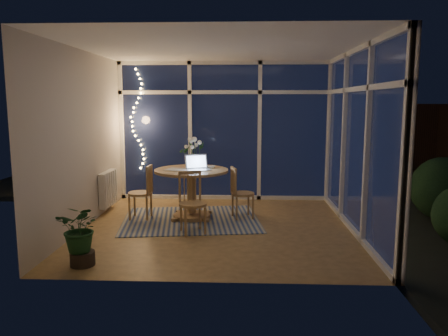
# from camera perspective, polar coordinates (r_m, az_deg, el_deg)

# --- Properties ---
(floor) EXTENTS (4.00, 4.00, 0.00)m
(floor) POSITION_cam_1_polar(r_m,az_deg,el_deg) (6.55, -0.63, -7.78)
(floor) COLOR brown
(floor) RESTS_ON ground
(ceiling) EXTENTS (4.00, 4.00, 0.00)m
(ceiling) POSITION_cam_1_polar(r_m,az_deg,el_deg) (6.33, -0.67, 15.43)
(ceiling) COLOR white
(ceiling) RESTS_ON wall_back
(wall_back) EXTENTS (4.00, 0.04, 2.60)m
(wall_back) POSITION_cam_1_polar(r_m,az_deg,el_deg) (8.30, 0.11, 4.83)
(wall_back) COLOR beige
(wall_back) RESTS_ON floor
(wall_front) EXTENTS (4.00, 0.04, 2.60)m
(wall_front) POSITION_cam_1_polar(r_m,az_deg,el_deg) (4.32, -2.12, 1.32)
(wall_front) COLOR beige
(wall_front) RESTS_ON floor
(wall_left) EXTENTS (0.04, 4.00, 2.60)m
(wall_left) POSITION_cam_1_polar(r_m,az_deg,el_deg) (6.72, -17.97, 3.51)
(wall_left) COLOR beige
(wall_left) RESTS_ON floor
(wall_right) EXTENTS (0.04, 4.00, 2.60)m
(wall_right) POSITION_cam_1_polar(r_m,az_deg,el_deg) (6.51, 17.24, 3.40)
(wall_right) COLOR beige
(wall_right) RESTS_ON floor
(window_wall_back) EXTENTS (4.00, 0.10, 2.60)m
(window_wall_back) POSITION_cam_1_polar(r_m,az_deg,el_deg) (8.26, 0.10, 4.81)
(window_wall_back) COLOR white
(window_wall_back) RESTS_ON floor
(window_wall_right) EXTENTS (0.10, 4.00, 2.60)m
(window_wall_right) POSITION_cam_1_polar(r_m,az_deg,el_deg) (6.50, 16.90, 3.40)
(window_wall_right) COLOR white
(window_wall_right) RESTS_ON floor
(radiator) EXTENTS (0.10, 0.70, 0.58)m
(radiator) POSITION_cam_1_polar(r_m,az_deg,el_deg) (7.67, -14.90, -2.57)
(radiator) COLOR silver
(radiator) RESTS_ON wall_left
(fairy_lights) EXTENTS (0.24, 0.10, 1.85)m
(fairy_lights) POSITION_cam_1_polar(r_m,az_deg,el_deg) (8.40, -11.30, 6.24)
(fairy_lights) COLOR #F9C463
(fairy_lights) RESTS_ON window_wall_back
(garden_patio) EXTENTS (12.00, 6.00, 0.10)m
(garden_patio) POSITION_cam_1_polar(r_m,az_deg,el_deg) (11.44, 3.25, -1.01)
(garden_patio) COLOR black
(garden_patio) RESTS_ON ground
(garden_fence) EXTENTS (11.00, 0.08, 1.80)m
(garden_fence) POSITION_cam_1_polar(r_m,az_deg,el_deg) (11.82, 0.83, 4.01)
(garden_fence) COLOR #342013
(garden_fence) RESTS_ON ground
(neighbour_roof) EXTENTS (7.00, 3.00, 2.20)m
(neighbour_roof) POSITION_cam_1_polar(r_m,az_deg,el_deg) (14.78, 2.37, 9.97)
(neighbour_roof) COLOR #32343C
(neighbour_roof) RESTS_ON ground
(garden_shrubs) EXTENTS (0.90, 0.90, 0.90)m
(garden_shrubs) POSITION_cam_1_polar(r_m,az_deg,el_deg) (9.84, -4.20, 0.42)
(garden_shrubs) COLOR black
(garden_shrubs) RESTS_ON ground
(rug) EXTENTS (2.32, 1.96, 0.01)m
(rug) POSITION_cam_1_polar(r_m,az_deg,el_deg) (6.97, -4.31, -6.73)
(rug) COLOR #B8B396
(rug) RESTS_ON floor
(dining_table) EXTENTS (1.31, 1.31, 0.80)m
(dining_table) POSITION_cam_1_polar(r_m,az_deg,el_deg) (6.98, -4.25, -3.41)
(dining_table) COLOR olive
(dining_table) RESTS_ON floor
(chair_left) EXTENTS (0.42, 0.42, 0.88)m
(chair_left) POSITION_cam_1_polar(r_m,az_deg,el_deg) (7.05, -10.90, -3.09)
(chair_left) COLOR olive
(chair_left) RESTS_ON floor
(chair_right) EXTENTS (0.48, 0.48, 0.84)m
(chair_right) POSITION_cam_1_polar(r_m,az_deg,el_deg) (6.97, 2.47, -3.21)
(chair_right) COLOR olive
(chair_right) RESTS_ON floor
(chair_front) EXTENTS (0.53, 0.53, 0.89)m
(chair_front) POSITION_cam_1_polar(r_m,az_deg,el_deg) (6.17, -4.10, -4.55)
(chair_front) COLOR olive
(chair_front) RESTS_ON floor
(laptop) EXTENTS (0.45, 0.42, 0.26)m
(laptop) POSITION_cam_1_polar(r_m,az_deg,el_deg) (6.78, -3.34, 0.78)
(laptop) COLOR silver
(laptop) RESTS_ON dining_table
(flower_vase) EXTENTS (0.23, 0.23, 0.21)m
(flower_vase) POSITION_cam_1_polar(r_m,az_deg,el_deg) (7.17, -4.10, 1.00)
(flower_vase) COLOR silver
(flower_vase) RESTS_ON dining_table
(bowl) EXTENTS (0.17, 0.17, 0.04)m
(bowl) POSITION_cam_1_polar(r_m,az_deg,el_deg) (7.02, -1.74, 0.14)
(bowl) COLOR silver
(bowl) RESTS_ON dining_table
(newspapers) EXTENTS (0.43, 0.34, 0.01)m
(newspapers) POSITION_cam_1_polar(r_m,az_deg,el_deg) (6.89, -5.59, -0.17)
(newspapers) COLOR silver
(newspapers) RESTS_ON dining_table
(phone) EXTENTS (0.11, 0.08, 0.01)m
(phone) POSITION_cam_1_polar(r_m,az_deg,el_deg) (6.84, -4.30, -0.23)
(phone) COLOR black
(phone) RESTS_ON dining_table
(potted_plant) EXTENTS (0.59, 0.52, 0.76)m
(potted_plant) POSITION_cam_1_polar(r_m,az_deg,el_deg) (5.25, -18.15, -8.08)
(potted_plant) COLOR #17411E
(potted_plant) RESTS_ON floor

